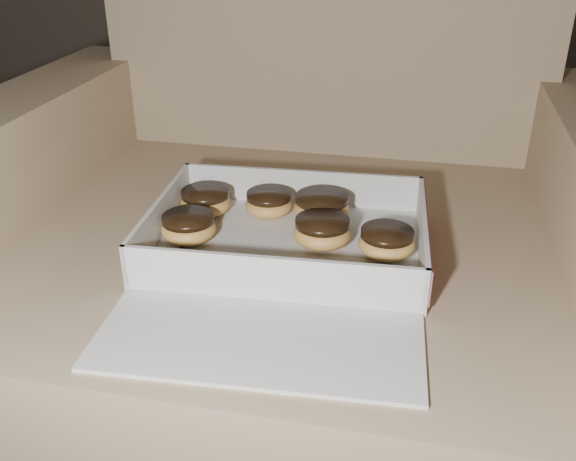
# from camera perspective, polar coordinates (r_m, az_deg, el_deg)

# --- Properties ---
(armchair) EXTENTS (0.98, 0.83, 1.02)m
(armchair) POSITION_cam_1_polar(r_m,az_deg,el_deg) (1.04, 0.57, -4.60)
(armchair) COLOR #857155
(armchair) RESTS_ON floor
(bakery_box) EXTENTS (0.37, 0.43, 0.06)m
(bakery_box) POSITION_cam_1_polar(r_m,az_deg,el_deg) (0.82, -0.20, -2.16)
(bakery_box) COLOR silver
(bakery_box) RESTS_ON armchair
(donut_a) EXTENTS (0.07, 0.07, 0.04)m
(donut_a) POSITION_cam_1_polar(r_m,az_deg,el_deg) (0.83, 8.75, -1.01)
(donut_a) COLOR gold
(donut_a) RESTS_ON bakery_box
(donut_b) EXTENTS (0.07, 0.07, 0.04)m
(donut_b) POSITION_cam_1_polar(r_m,az_deg,el_deg) (0.86, -8.84, 0.31)
(donut_b) COLOR gold
(donut_b) RESTS_ON bakery_box
(donut_c) EXTENTS (0.08, 0.08, 0.04)m
(donut_c) POSITION_cam_1_polar(r_m,az_deg,el_deg) (0.90, 2.99, 2.07)
(donut_c) COLOR gold
(donut_c) RESTS_ON bakery_box
(donut_d) EXTENTS (0.07, 0.07, 0.04)m
(donut_d) POSITION_cam_1_polar(r_m,az_deg,el_deg) (0.93, -7.34, 2.61)
(donut_d) COLOR gold
(donut_d) RESTS_ON bakery_box
(donut_e) EXTENTS (0.08, 0.08, 0.04)m
(donut_e) POSITION_cam_1_polar(r_m,az_deg,el_deg) (0.84, 3.05, -0.07)
(donut_e) COLOR gold
(donut_e) RESTS_ON bakery_box
(donut_f) EXTENTS (0.07, 0.07, 0.04)m
(donut_f) POSITION_cam_1_polar(r_m,az_deg,el_deg) (0.92, -1.71, 2.47)
(donut_f) COLOR gold
(donut_f) RESTS_ON bakery_box
(crumb_a) EXTENTS (0.01, 0.01, 0.00)m
(crumb_a) POSITION_cam_1_polar(r_m,az_deg,el_deg) (0.76, 7.93, -5.32)
(crumb_a) COLOR black
(crumb_a) RESTS_ON bakery_box
(crumb_b) EXTENTS (0.01, 0.01, 0.00)m
(crumb_b) POSITION_cam_1_polar(r_m,az_deg,el_deg) (0.85, -11.01, -1.72)
(crumb_b) COLOR black
(crumb_b) RESTS_ON bakery_box
(crumb_c) EXTENTS (0.01, 0.01, 0.00)m
(crumb_c) POSITION_cam_1_polar(r_m,az_deg,el_deg) (0.85, -9.42, -1.39)
(crumb_c) COLOR black
(crumb_c) RESTS_ON bakery_box
(crumb_d) EXTENTS (0.01, 0.01, 0.00)m
(crumb_d) POSITION_cam_1_polar(r_m,az_deg,el_deg) (0.80, -12.02, -3.76)
(crumb_d) COLOR black
(crumb_d) RESTS_ON bakery_box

